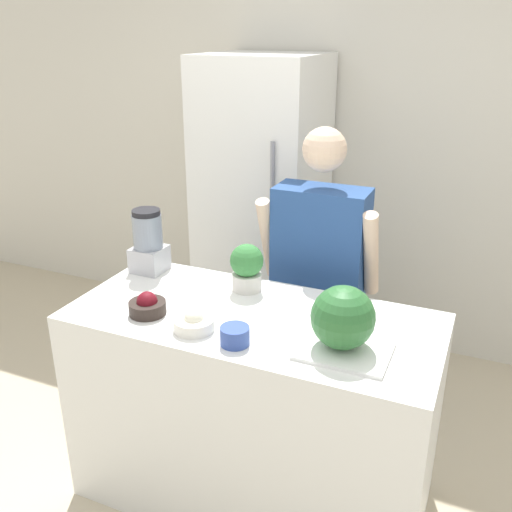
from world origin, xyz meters
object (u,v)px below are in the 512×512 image
person (318,284)px  bowl_cherries (147,306)px  watermelon (343,317)px  refrigerator (263,211)px  blender (148,242)px  potted_plant (247,267)px  bowl_small_blue (235,336)px  bowl_cream (194,323)px

person → bowl_cherries: person is taller
watermelon → bowl_cherries: size_ratio=1.54×
refrigerator → watermelon: (0.90, -1.39, 0.12)m
refrigerator → person: size_ratio=1.17×
blender → refrigerator: bearing=82.3°
blender → potted_plant: blender is taller
refrigerator → potted_plant: (0.37, -1.07, 0.10)m
watermelon → bowl_small_blue: 0.40m
refrigerator → bowl_cherries: size_ratio=12.40×
refrigerator → bowl_small_blue: (0.53, -1.52, 0.02)m
blender → potted_plant: 0.52m
blender → potted_plant: bearing=-0.9°
refrigerator → bowl_small_blue: bearing=-70.8°
person → blender: size_ratio=5.24×
bowl_cherries → potted_plant: bearing=53.3°
refrigerator → potted_plant: bearing=-70.7°
person → bowl_cherries: (-0.48, -0.80, 0.15)m
refrigerator → blender: (-0.14, -1.06, 0.14)m
person → bowl_cherries: bearing=-121.2°
person → refrigerator: bearing=132.0°
person → bowl_cream: person is taller
refrigerator → potted_plant: refrigerator is taller
bowl_small_blue → person: bearing=86.7°
watermelon → potted_plant: size_ratio=1.09×
bowl_cream → blender: blender is taller
bowl_cream → potted_plant: potted_plant is taller
blender → watermelon: bearing=-17.8°
potted_plant → blender: bearing=179.1°
watermelon → bowl_cream: 0.58m
bowl_cherries → blender: (-0.24, 0.38, 0.11)m
bowl_cherries → bowl_small_blue: 0.44m
person → blender: 0.88m
watermelon → blender: 1.10m
bowl_cherries → potted_plant: potted_plant is taller
bowl_cream → bowl_small_blue: bowl_cream is taller
refrigerator → blender: bearing=-97.7°
refrigerator → bowl_cream: size_ratio=11.76×
bowl_cherries → bowl_cream: bowl_cherries is taller
bowl_cream → blender: bearing=138.6°
potted_plant → bowl_cream: bearing=-95.3°
refrigerator → bowl_cream: (0.33, -1.48, 0.02)m
refrigerator → bowl_small_blue: 1.61m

